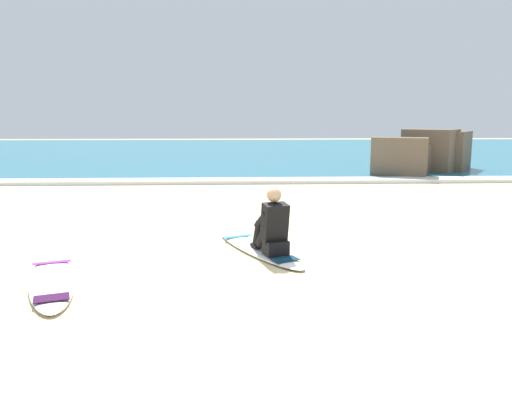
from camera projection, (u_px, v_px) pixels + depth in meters
ground_plane at (262, 255)px, 7.40m from camera, size 80.00×80.00×0.00m
sea at (240, 151)px, 29.01m from camera, size 80.00×28.00×0.10m
breaking_foam at (247, 181)px, 15.51m from camera, size 80.00×0.90×0.11m
surfboard_main at (258, 248)px, 7.61m from camera, size 1.51×2.48×0.08m
surfer_seated at (272, 228)px, 7.18m from camera, size 0.54×0.77×0.95m
surfboard_spare_near at (52, 280)px, 6.14m from camera, size 1.27×2.44×0.08m
rock_outcrop_distant at (426, 154)px, 17.86m from camera, size 4.42×3.55×1.56m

